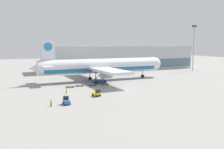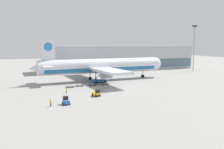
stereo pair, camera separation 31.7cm
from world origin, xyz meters
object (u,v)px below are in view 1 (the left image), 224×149
at_px(scissor_lift_loader, 99,78).
at_px(traffic_cone_near, 94,89).
at_px(ground_crew_near, 51,102).
at_px(baggage_dolly_lead, 70,86).
at_px(baggage_dolly_second, 80,85).
at_px(baggage_tug_foreground, 97,93).
at_px(airplane_main, 100,66).
at_px(baggage_dolly_third, 93,85).
at_px(baggage_dolly_trail, 105,84).
at_px(baggage_tug_mid, 66,101).
at_px(ground_crew_far, 66,90).
at_px(light_mast, 194,45).

height_order(scissor_lift_loader, traffic_cone_near, scissor_lift_loader).
relative_size(ground_crew_near, traffic_cone_near, 2.59).
height_order(baggage_dolly_lead, baggage_dolly_second, same).
relative_size(baggage_tug_foreground, baggage_dolly_lead, 0.75).
height_order(airplane_main, baggage_dolly_third, airplane_main).
bearing_deg(ground_crew_near, scissor_lift_loader, 88.23).
xyz_separation_m(baggage_dolly_trail, ground_crew_near, (-23.75, -24.73, 0.69)).
relative_size(airplane_main, baggage_dolly_third, 15.60).
distance_m(baggage_tug_mid, ground_crew_far, 14.41).
xyz_separation_m(baggage_tug_foreground, baggage_dolly_second, (0.39, 18.77, -0.49)).
bearing_deg(traffic_cone_near, scissor_lift_loader, 63.80).
height_order(baggage_dolly_lead, ground_crew_near, ground_crew_near).
bearing_deg(baggage_dolly_third, light_mast, 22.09).
distance_m(scissor_lift_loader, baggage_dolly_lead, 14.39).
xyz_separation_m(baggage_tug_mid, baggage_dolly_third, (15.21, 24.30, -0.49)).
xyz_separation_m(light_mast, ground_crew_far, (-79.43, -35.12, -13.40)).
bearing_deg(ground_crew_near, light_mast, 66.07).
relative_size(baggage_dolly_third, ground_crew_near, 2.04).
bearing_deg(baggage_dolly_third, traffic_cone_near, -103.54).
bearing_deg(traffic_cone_near, ground_crew_far, -171.00).
xyz_separation_m(airplane_main, baggage_tug_mid, (-22.46, -35.58, -4.96)).
bearing_deg(baggage_dolly_lead, airplane_main, 39.03).
xyz_separation_m(baggage_tug_mid, traffic_cone_near, (12.80, 15.55, -0.53)).
height_order(light_mast, baggage_dolly_trail, light_mast).
bearing_deg(baggage_tug_foreground, traffic_cone_near, 142.96).
relative_size(baggage_dolly_second, traffic_cone_near, 5.29).
distance_m(scissor_lift_loader, baggage_tug_mid, 35.69).
relative_size(light_mast, baggage_tug_mid, 10.22).
bearing_deg(scissor_lift_loader, baggage_dolly_second, -154.17).
relative_size(baggage_tug_mid, baggage_dolly_second, 0.66).
height_order(scissor_lift_loader, baggage_dolly_second, scissor_lift_loader).
xyz_separation_m(baggage_dolly_lead, ground_crew_far, (-3.53, -9.67, 0.71)).
distance_m(baggage_tug_foreground, baggage_tug_mid, 11.94).
relative_size(baggage_tug_foreground, baggage_tug_mid, 1.13).
bearing_deg(baggage_dolly_lead, ground_crew_far, -108.17).
relative_size(airplane_main, baggage_tug_mid, 23.51).
height_order(baggage_tug_foreground, baggage_dolly_trail, baggage_tug_foreground).
relative_size(baggage_tug_mid, baggage_dolly_lead, 0.66).
bearing_deg(airplane_main, baggage_dolly_third, -124.72).
relative_size(light_mast, airplane_main, 0.43).
xyz_separation_m(airplane_main, scissor_lift_loader, (-2.69, -5.88, -3.85)).
bearing_deg(baggage_tug_mid, baggage_tug_foreground, -58.72).
bearing_deg(baggage_tug_mid, baggage_dolly_second, -22.69).
relative_size(baggage_dolly_third, traffic_cone_near, 5.29).
relative_size(light_mast, baggage_dolly_lead, 6.78).
bearing_deg(baggage_dolly_second, ground_crew_far, -122.39).
xyz_separation_m(baggage_tug_foreground, ground_crew_far, (-6.99, 7.92, 0.22)).
bearing_deg(ground_crew_near, baggage_dolly_lead, 102.54).
bearing_deg(airplane_main, scissor_lift_loader, -116.59).
bearing_deg(baggage_dolly_third, baggage_dolly_lead, -174.05).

